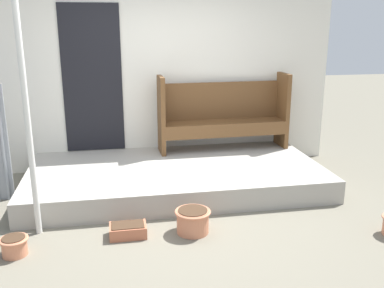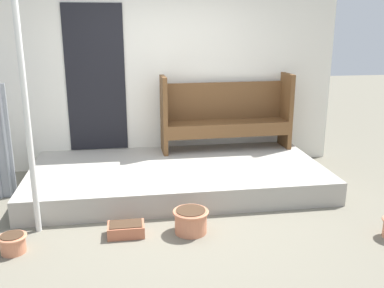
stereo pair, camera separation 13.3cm
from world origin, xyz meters
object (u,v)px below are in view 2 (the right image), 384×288
Objects in this scene: bench at (226,113)px; flower_pot_left at (13,243)px; support_post at (27,121)px; flower_pot_middle at (191,220)px; planter_box_rect at (126,229)px.

bench is 3.31m from flower_pot_left.
bench is 7.13× the size of flower_pot_left.
bench is at bearing 40.35° from flower_pot_left.
support_post is 2.89m from bench.
flower_pot_left is at bearing -109.60° from support_post.
bench reaches higher than flower_pot_middle.
support_post is 1.41m from planter_box_rect.
support_post is at bearing -145.53° from bench.
planter_box_rect is (1.02, 0.17, -0.04)m from flower_pot_left.
support_post is at bearing 164.77° from planter_box_rect.
flower_pot_middle is 1.01× the size of planter_box_rect.
flower_pot_middle is (1.67, 0.14, 0.03)m from flower_pot_left.
flower_pot_middle is at bearing 4.83° from flower_pot_left.
bench reaches higher than flower_pot_left.
support_post is 1.23× the size of bench.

